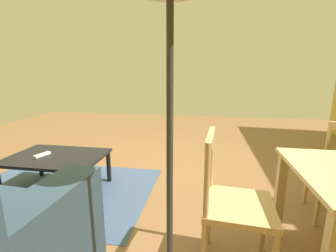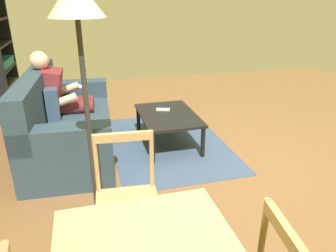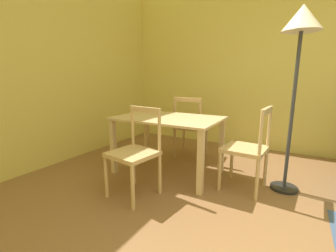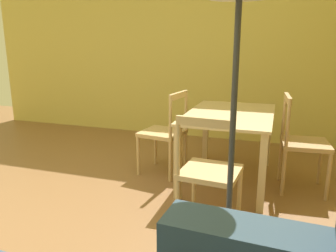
% 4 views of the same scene
% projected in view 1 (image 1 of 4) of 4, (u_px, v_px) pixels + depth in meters
% --- Properties ---
extents(ground_plane, '(8.77, 8.77, 0.00)m').
position_uv_depth(ground_plane, '(150.00, 178.00, 2.85)').
color(ground_plane, brown).
extents(coffee_table, '(0.98, 0.67, 0.40)m').
position_uv_depth(coffee_table, '(57.00, 160.00, 2.47)').
color(coffee_table, black).
rests_on(coffee_table, ground_plane).
extents(tv_remote, '(0.10, 0.18, 0.02)m').
position_uv_depth(tv_remote, '(42.00, 155.00, 2.45)').
color(tv_remote, white).
rests_on(tv_remote, coffee_table).
extents(dining_chair_facing_couch, '(0.45, 0.45, 0.90)m').
position_uv_depth(dining_chair_facing_couch, '(234.00, 205.00, 1.44)').
color(dining_chair_facing_couch, tan).
rests_on(dining_chair_facing_couch, ground_plane).
extents(area_rug, '(2.00, 1.41, 0.01)m').
position_uv_depth(area_rug, '(60.00, 190.00, 2.54)').
color(area_rug, '#3D5170').
rests_on(area_rug, ground_plane).
extents(floor_lamp, '(0.36, 0.36, 1.86)m').
position_uv_depth(floor_lamp, '(170.00, 2.00, 1.06)').
color(floor_lamp, black).
rests_on(floor_lamp, ground_plane).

